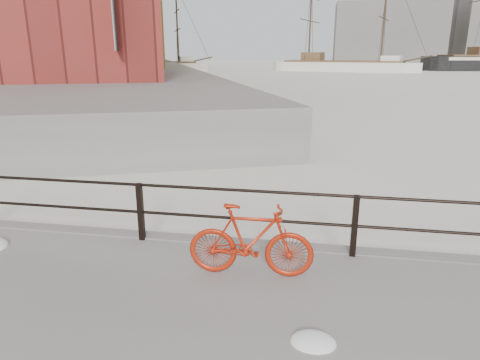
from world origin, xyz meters
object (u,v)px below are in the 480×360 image
at_px(schooner_mid, 343,71).
at_px(workboat_far, 76,82).
at_px(bicycle, 251,240).
at_px(schooner_left, 152,72).
at_px(workboat_near, 60,91).

bearing_deg(schooner_mid, workboat_far, -117.30).
bearing_deg(bicycle, schooner_mid, 83.30).
relative_size(schooner_mid, schooner_left, 1.35).
xyz_separation_m(bicycle, workboat_far, (-28.49, 44.12, -0.88)).
bearing_deg(workboat_near, workboat_far, 77.15).
xyz_separation_m(schooner_mid, workboat_near, (-28.42, -49.08, 0.00)).
bearing_deg(schooner_mid, workboat_near, -104.57).
bearing_deg(schooner_left, workboat_far, -111.80).
bearing_deg(schooner_mid, schooner_left, -150.54).
relative_size(schooner_left, workboat_far, 2.23).
distance_m(bicycle, schooner_left, 77.91).
bearing_deg(workboat_near, schooner_left, 62.44).
bearing_deg(schooner_left, schooner_mid, -10.04).
xyz_separation_m(schooner_mid, schooner_left, (-35.02, -8.70, 0.00)).
relative_size(bicycle, schooner_left, 0.08).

